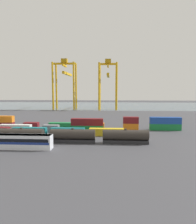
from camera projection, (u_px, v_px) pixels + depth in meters
name	position (u px, v px, depth m)	size (l,w,h in m)	color
ground_plane	(75.00, 119.00, 114.94)	(420.00, 420.00, 0.00)	#424247
harbour_water	(92.00, 105.00, 215.91)	(400.00, 110.00, 0.01)	#475B6B
freight_tank_row	(73.00, 136.00, 61.95)	(45.35, 3.00, 4.46)	#232326
shipping_container_2	(30.00, 131.00, 73.20)	(12.10, 2.44, 2.60)	#146066
shipping_container_3	(68.00, 132.00, 72.35)	(12.10, 2.44, 2.60)	#146066
shipping_container_4	(106.00, 132.00, 71.50)	(12.10, 2.44, 2.60)	gold
shipping_container_6	(16.00, 128.00, 79.41)	(12.10, 2.44, 2.60)	silver
shipping_container_7	(51.00, 128.00, 78.55)	(6.04, 2.44, 2.60)	slate
shipping_container_8	(87.00, 129.00, 77.69)	(12.10, 2.44, 2.60)	#197538
shipping_container_9	(87.00, 122.00, 77.41)	(12.10, 2.44, 2.60)	maroon
shipping_container_10	(0.00, 125.00, 85.74)	(12.10, 2.44, 2.60)	maroon
shipping_container_12	(31.00, 125.00, 84.89)	(6.04, 2.44, 2.60)	maroon
shipping_container_13	(64.00, 126.00, 84.05)	(12.10, 2.44, 2.60)	#197538
shipping_container_14	(97.00, 126.00, 83.21)	(6.04, 2.44, 2.60)	orange
shipping_container_15	(131.00, 127.00, 82.36)	(6.04, 2.44, 2.60)	orange
shipping_container_16	(131.00, 120.00, 82.09)	(6.04, 2.44, 2.60)	maroon
shipping_container_17	(165.00, 127.00, 81.52)	(12.10, 2.44, 2.60)	#197538
shipping_container_18	(165.00, 120.00, 81.25)	(12.10, 2.44, 2.60)	#1C4299
gantry_crane_west	(65.00, 79.00, 174.02)	(18.93, 34.34, 41.91)	gold
gantry_crane_central	(108.00, 79.00, 171.77)	(15.69, 33.24, 41.30)	gold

